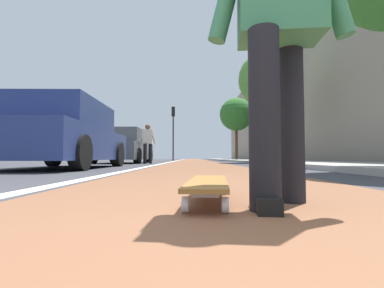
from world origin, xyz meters
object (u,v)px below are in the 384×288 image
Objects in this scene: parked_car_mid at (124,147)px; street_tree_mid at (267,80)px; traffic_light at (173,124)px; pedestrian_distant at (148,141)px; skater_person at (278,17)px; skateboard at (208,184)px; street_tree_far at (236,114)px; parked_car_near at (64,136)px.

parked_car_mid is 0.80× the size of street_tree_mid.
traffic_light is at bearing 25.89° from street_tree_mid.
pedestrian_distant is (-12.20, 0.20, -2.23)m from traffic_light.
skater_person is 11.24m from parked_car_mid.
parked_car_mid is at bearing 17.66° from skater_person.
skater_person is 12.11m from street_tree_mid.
traffic_light reaches higher than skater_person.
parked_car_mid is at bearing 48.48° from pedestrian_distant.
skater_person reaches higher than parked_car_mid.
parked_car_mid is at bearing 95.41° from street_tree_mid.
skateboard is 0.16× the size of street_tree_mid.
parked_car_mid is 11.95m from street_tree_far.
parked_car_mid is at bearing 16.18° from skateboard.
street_tree_mid reaches higher than parked_car_mid.
pedestrian_distant is (9.63, 2.20, -0.03)m from skater_person.
skater_person is at bearing -162.34° from parked_car_mid.
skater_person is 0.31× the size of street_tree_mid.
traffic_light is at bearing -7.22° from parked_car_mid.
street_tree_mid reaches higher than skater_person.
skater_person is at bearing 164.68° from street_tree_mid.
traffic_light is at bearing 4.36° from skateboard.
parked_car_mid is (5.86, 0.08, -0.02)m from parked_car_near.
parked_car_near is at bearing 135.20° from street_tree_mid.
traffic_light is (16.98, -1.33, 2.42)m from parked_car_near.
skateboard is 0.92m from skater_person.
street_tree_far is at bearing -34.23° from parked_car_mid.
street_tree_far reaches higher than parked_car_near.
street_tree_mid is 3.31× the size of pedestrian_distant.
pedestrian_distant is at bearing 107.70° from street_tree_mid.
skateboard is 12.30m from street_tree_mid.
skater_person reaches higher than skateboard.
traffic_light is 12.41m from pedestrian_distant.
pedestrian_distant reaches higher than skateboard.
skateboard is 0.17× the size of street_tree_far.
parked_car_mid is at bearing 145.77° from street_tree_far.
parked_car_mid is (10.71, 3.41, -0.24)m from skater_person.
pedestrian_distant is (-10.65, 5.30, -2.76)m from street_tree_far.
skater_person is at bearing -145.57° from parked_car_near.
skateboard is at bearing 170.28° from street_tree_far.
skater_person is at bearing -113.27° from skateboard.
street_tree_mid is at bearing -44.80° from parked_car_near.
street_tree_mid is (6.47, -6.43, 3.17)m from parked_car_near.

